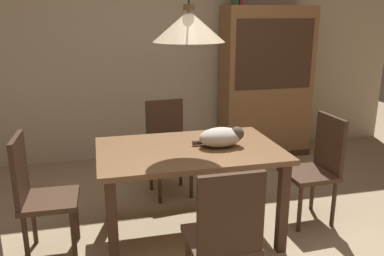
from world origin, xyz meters
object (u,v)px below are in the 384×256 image
object	(u,v)px
pendant_lamp	(189,26)
hutch_bookcase	(265,86)
dining_table	(189,160)
chair_far_back	(168,143)
chair_left_side	(37,191)
cat_sleeping	(222,137)
chair_near_front	(224,234)
chair_right_side	(317,164)

from	to	relation	value
pendant_lamp	hutch_bookcase	world-z (taller)	pendant_lamp
dining_table	hutch_bookcase	bearing A→B (deg)	51.16
chair_far_back	chair_left_side	xyz separation A→B (m)	(-1.12, -0.88, 0.00)
chair_far_back	hutch_bookcase	world-z (taller)	hutch_bookcase
cat_sleeping	hutch_bookcase	distance (m)	2.09
dining_table	chair_far_back	bearing A→B (deg)	90.60
chair_near_front	hutch_bookcase	world-z (taller)	hutch_bookcase
chair_far_back	cat_sleeping	bearing A→B (deg)	-73.50
chair_left_side	pendant_lamp	xyz separation A→B (m)	(1.13, -0.00, 1.15)
chair_right_side	cat_sleeping	distance (m)	0.93
chair_near_front	chair_left_side	bearing A→B (deg)	142.06
cat_sleeping	pendant_lamp	bearing A→B (deg)	175.53
chair_right_side	cat_sleeping	xyz separation A→B (m)	(-0.87, -0.02, 0.32)
chair_left_side	cat_sleeping	size ratio (longest dim) A/B	2.38
chair_left_side	cat_sleeping	xyz separation A→B (m)	(1.38, -0.02, 0.32)
chair_left_side	hutch_bookcase	xyz separation A→B (m)	(2.52, 1.73, 0.38)
chair_far_back	cat_sleeping	size ratio (longest dim) A/B	2.38
cat_sleeping	pendant_lamp	distance (m)	0.87
chair_near_front	cat_sleeping	world-z (taller)	chair_near_front
chair_right_side	pendant_lamp	distance (m)	1.61
chair_left_side	chair_right_side	distance (m)	2.26
chair_far_back	chair_left_side	distance (m)	1.42
chair_left_side	pendant_lamp	size ratio (longest dim) A/B	0.72
dining_table	chair_left_side	world-z (taller)	chair_left_side
dining_table	chair_far_back	size ratio (longest dim) A/B	1.51
cat_sleeping	pendant_lamp	size ratio (longest dim) A/B	0.30
chair_far_back	cat_sleeping	distance (m)	0.99
dining_table	pendant_lamp	world-z (taller)	pendant_lamp
dining_table	chair_far_back	xyz separation A→B (m)	(-0.01, 0.88, -0.14)
chair_left_side	dining_table	bearing A→B (deg)	-0.09
pendant_lamp	cat_sleeping	bearing A→B (deg)	-4.47
chair_right_side	cat_sleeping	world-z (taller)	chair_right_side
chair_near_front	hutch_bookcase	bearing A→B (deg)	61.89
chair_right_side	hutch_bookcase	world-z (taller)	hutch_bookcase
hutch_bookcase	chair_right_side	bearing A→B (deg)	-98.79
chair_near_front	hutch_bookcase	distance (m)	2.99
chair_right_side	cat_sleeping	size ratio (longest dim) A/B	2.38
chair_right_side	hutch_bookcase	bearing A→B (deg)	81.21
chair_near_front	chair_left_side	world-z (taller)	same
dining_table	chair_near_front	size ratio (longest dim) A/B	1.51
cat_sleeping	pendant_lamp	xyz separation A→B (m)	(-0.26, 0.02, 0.84)
chair_right_side	chair_left_side	bearing A→B (deg)	-179.98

